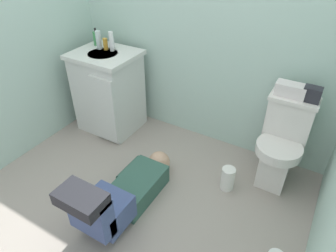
# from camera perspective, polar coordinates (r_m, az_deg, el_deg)

# --- Properties ---
(ground_plane) EXTENTS (3.00, 3.13, 0.04)m
(ground_plane) POSITION_cam_1_polar(r_m,az_deg,el_deg) (2.52, -5.96, -13.94)
(ground_plane) COLOR gray
(wall_back) EXTENTS (2.66, 0.08, 2.40)m
(wall_back) POSITION_cam_1_polar(r_m,az_deg,el_deg) (2.70, 6.92, 20.38)
(wall_back) COLOR #ADCCBF
(wall_back) RESTS_ON ground_plane
(toilet) EXTENTS (0.36, 0.46, 0.75)m
(toilet) POSITION_cam_1_polar(r_m,az_deg,el_deg) (2.58, 20.60, -3.16)
(toilet) COLOR silver
(toilet) RESTS_ON ground_plane
(vanity_cabinet) EXTENTS (0.60, 0.53, 0.82)m
(vanity_cabinet) POSITION_cam_1_polar(r_m,az_deg,el_deg) (3.11, -11.11, 6.48)
(vanity_cabinet) COLOR silver
(vanity_cabinet) RESTS_ON ground_plane
(faucet) EXTENTS (0.02, 0.02, 0.10)m
(faucet) POSITION_cam_1_polar(r_m,az_deg,el_deg) (3.03, -10.32, 15.18)
(faucet) COLOR silver
(faucet) RESTS_ON vanity_cabinet
(person_plumber) EXTENTS (0.39, 1.06, 0.52)m
(person_plumber) POSITION_cam_1_polar(r_m,az_deg,el_deg) (2.32, -8.69, -12.48)
(person_plumber) COLOR #33594C
(person_plumber) RESTS_ON ground_plane
(tissue_box) EXTENTS (0.22, 0.11, 0.10)m
(tissue_box) POSITION_cam_1_polar(r_m,az_deg,el_deg) (2.44, 22.13, 6.34)
(tissue_box) COLOR silver
(tissue_box) RESTS_ON toilet
(toiletry_bag) EXTENTS (0.12, 0.09, 0.11)m
(toiletry_bag) POSITION_cam_1_polar(r_m,az_deg,el_deg) (2.43, 25.55, 5.43)
(toiletry_bag) COLOR #26262D
(toiletry_bag) RESTS_ON toilet
(soap_dispenser) EXTENTS (0.06, 0.06, 0.17)m
(soap_dispenser) POSITION_cam_1_polar(r_m,az_deg,el_deg) (3.13, -13.39, 15.81)
(soap_dispenser) COLOR #3B8E4E
(soap_dispenser) RESTS_ON vanity_cabinet
(bottle_clear) EXTENTS (0.05, 0.05, 0.17)m
(bottle_clear) POSITION_cam_1_polar(r_m,az_deg,el_deg) (3.02, -12.96, 15.54)
(bottle_clear) COLOR silver
(bottle_clear) RESTS_ON vanity_cabinet
(bottle_amber) EXTENTS (0.04, 0.04, 0.11)m
(bottle_amber) POSITION_cam_1_polar(r_m,az_deg,el_deg) (3.00, -11.71, 14.90)
(bottle_amber) COLOR gold
(bottle_amber) RESTS_ON vanity_cabinet
(bottle_white) EXTENTS (0.04, 0.04, 0.18)m
(bottle_white) POSITION_cam_1_polar(r_m,az_deg,el_deg) (2.95, -10.63, 15.42)
(bottle_white) COLOR white
(bottle_white) RESTS_ON vanity_cabinet
(paper_towel_roll) EXTENTS (0.11, 0.11, 0.21)m
(paper_towel_roll) POSITION_cam_1_polar(r_m,az_deg,el_deg) (2.55, 11.19, -9.70)
(paper_towel_roll) COLOR white
(paper_towel_roll) RESTS_ON ground_plane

